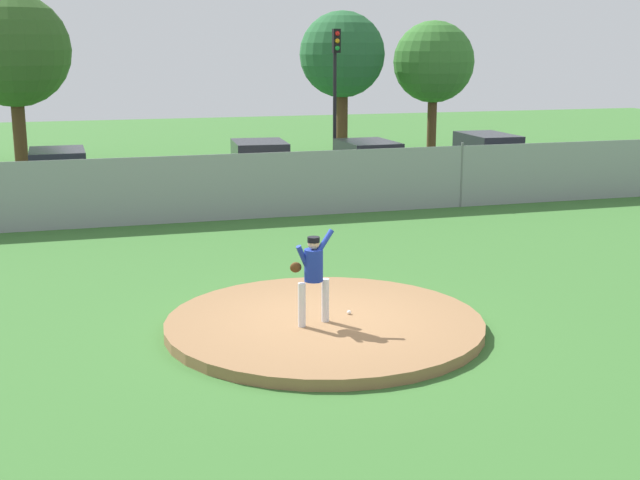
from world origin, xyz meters
name	(u,v)px	position (x,y,z in m)	size (l,w,h in m)	color
ground_plane	(253,252)	(0.00, 6.00, 0.00)	(80.00, 80.00, 0.00)	#386B2D
asphalt_strip	(200,195)	(0.00, 14.50, 0.00)	(44.00, 7.00, 0.01)	#2B2B2D
pitchers_mound	(324,324)	(0.00, 0.00, 0.09)	(5.57, 5.57, 0.19)	olive
pitcher_youth	(313,271)	(-0.26, -0.20, 1.13)	(0.78, 0.32, 1.65)	silver
baseball	(349,312)	(0.50, 0.14, 0.23)	(0.07, 0.07, 0.07)	white
chainlink_fence	(223,188)	(0.00, 10.00, 0.95)	(37.10, 0.07, 2.00)	gray
parked_car_champagne	(260,169)	(2.02, 14.25, 0.83)	(2.18, 4.29, 1.76)	tan
parked_car_navy	(487,160)	(10.41, 14.11, 0.85)	(1.82, 4.80, 1.78)	#161E4C
parked_car_teal	(58,176)	(-4.50, 14.82, 0.79)	(1.97, 4.46, 1.63)	#146066
parked_car_charcoal	(368,166)	(5.82, 14.13, 0.79)	(2.02, 4.44, 1.66)	#232328
traffic_light_far	(335,76)	(5.94, 18.25, 3.72)	(0.28, 0.46, 5.51)	black
tree_tall_centre	(13,51)	(-6.08, 24.35, 4.68)	(4.67, 4.67, 7.05)	#4C331E
tree_leaning_west	(342,55)	(7.60, 22.55, 4.47)	(3.74, 3.74, 6.39)	#4C331E
tree_slender_far	(434,62)	(11.75, 22.12, 4.16)	(3.62, 3.62, 6.00)	#4C331E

